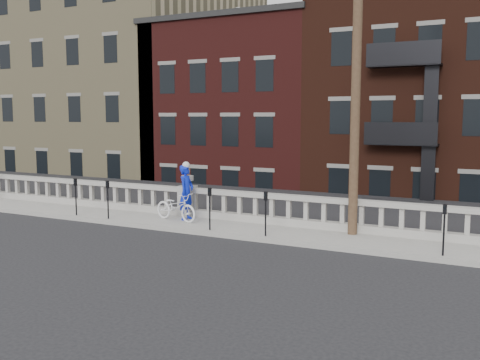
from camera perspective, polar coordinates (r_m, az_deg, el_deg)
name	(u,v)px	position (r m, az deg, el deg)	size (l,w,h in m)	color
ground	(118,242)	(16.60, -12.93, -6.47)	(120.00, 120.00, 0.00)	black
sidewalk	(173,222)	(18.93, -7.12, -4.47)	(32.00, 2.20, 0.15)	gray
balustrade	(188,202)	(19.61, -5.60, -2.38)	(28.00, 0.34, 1.03)	gray
planter_pedestal	(188,197)	(19.58, -5.60, -1.83)	(0.55, 0.55, 1.76)	gray
lower_level	(347,133)	(36.78, 11.34, 4.93)	(80.00, 44.00, 20.80)	#605E59
utility_pole	(356,66)	(16.59, 12.32, 11.75)	(1.60, 0.28, 10.00)	#422D1E
parking_meter_a	(76,192)	(20.42, -17.12, -1.28)	(0.10, 0.09, 1.36)	black
parking_meter_b	(108,195)	(19.42, -13.93, -1.58)	(0.10, 0.09, 1.36)	black
parking_meter_c	(210,204)	(17.03, -3.25, -2.55)	(0.10, 0.09, 1.36)	black
parking_meter_d	(266,209)	(16.15, 2.75, -3.06)	(0.10, 0.09, 1.36)	black
parking_meter_e	(444,224)	(14.86, 20.95, -4.38)	(0.10, 0.09, 1.36)	black
bicycle	(176,207)	(18.71, -6.86, -2.85)	(0.65, 1.85, 0.97)	white
cyclist	(186,192)	(18.80, -5.74, -1.30)	(0.71, 0.46, 1.94)	#0D21C3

